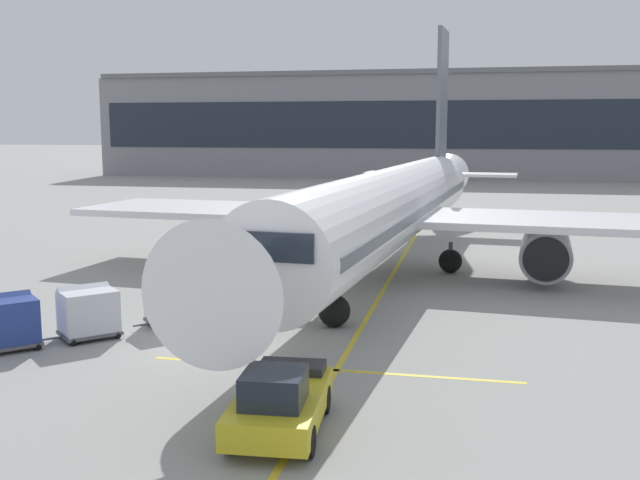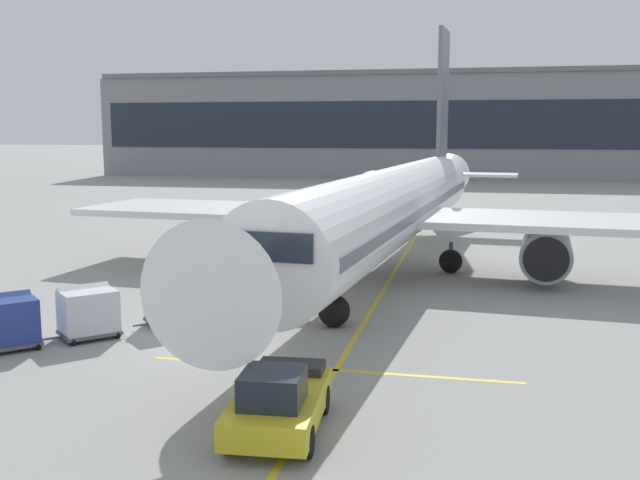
% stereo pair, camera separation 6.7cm
% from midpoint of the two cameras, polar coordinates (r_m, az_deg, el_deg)
% --- Properties ---
extents(ground_plane, '(600.00, 600.00, 0.00)m').
position_cam_midpoint_polar(ground_plane, '(26.71, -8.99, -8.01)').
color(ground_plane, gray).
extents(parked_airplane, '(35.26, 45.35, 14.90)m').
position_cam_midpoint_polar(parked_airplane, '(38.90, 5.63, 2.59)').
color(parked_airplane, white).
rests_on(parked_airplane, ground).
extents(belt_loader, '(4.59, 4.48, 3.32)m').
position_cam_midpoint_polar(belt_loader, '(31.16, -4.85, -3.81)').
color(belt_loader, gold).
rests_on(belt_loader, ground).
extents(baggage_cart_lead, '(2.54, 2.55, 1.91)m').
position_cam_midpoint_polar(baggage_cart_lead, '(29.33, -11.33, -4.55)').
color(baggage_cart_lead, '#515156').
rests_on(baggage_cart_lead, ground).
extents(baggage_cart_second, '(2.54, 2.55, 1.91)m').
position_cam_midpoint_polar(baggage_cart_second, '(28.28, -17.60, -5.28)').
color(baggage_cart_second, '#515156').
rests_on(baggage_cart_second, ground).
extents(baggage_cart_third, '(2.54, 2.55, 1.91)m').
position_cam_midpoint_polar(baggage_cart_third, '(27.83, -23.17, -5.80)').
color(baggage_cart_third, '#515156').
rests_on(baggage_cart_third, ground).
extents(pushback_tug, '(2.39, 4.53, 1.83)m').
position_cam_midpoint_polar(pushback_tug, '(18.91, -3.24, -12.36)').
color(pushback_tug, gold).
rests_on(pushback_tug, ground).
extents(ground_crew_by_loader, '(0.50, 0.40, 1.74)m').
position_cam_midpoint_polar(ground_crew_by_loader, '(29.16, -11.51, -4.64)').
color(ground_crew_by_loader, '#514C42').
rests_on(ground_crew_by_loader, ground).
extents(ground_crew_by_carts, '(0.57, 0.27, 1.74)m').
position_cam_midpoint_polar(ground_crew_by_carts, '(32.25, -10.27, -3.33)').
color(ground_crew_by_carts, black).
rests_on(ground_crew_by_carts, ground).
extents(safety_cone_engine_keepout, '(0.54, 0.54, 0.62)m').
position_cam_midpoint_polar(safety_cone_engine_keepout, '(39.76, -2.34, -1.97)').
color(safety_cone_engine_keepout, black).
rests_on(safety_cone_engine_keepout, ground).
extents(safety_cone_wingtip, '(0.57, 0.57, 0.65)m').
position_cam_midpoint_polar(safety_cone_wingtip, '(38.21, -3.15, -2.38)').
color(safety_cone_wingtip, black).
rests_on(safety_cone_wingtip, ground).
extents(apron_guidance_line_lead_in, '(0.20, 110.00, 0.01)m').
position_cam_midpoint_polar(apron_guidance_line_lead_in, '(38.63, 5.53, -2.76)').
color(apron_guidance_line_lead_in, yellow).
rests_on(apron_guidance_line_lead_in, ground).
extents(apron_guidance_line_stop_bar, '(12.00, 0.20, 0.01)m').
position_cam_midpoint_polar(apron_guidance_line_stop_bar, '(23.74, 0.83, -10.02)').
color(apron_guidance_line_stop_bar, yellow).
rests_on(apron_guidance_line_stop_bar, ground).
extents(terminal_building, '(111.26, 14.43, 16.37)m').
position_cam_midpoint_polar(terminal_building, '(118.47, 9.82, 8.74)').
color(terminal_building, gray).
rests_on(terminal_building, ground).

